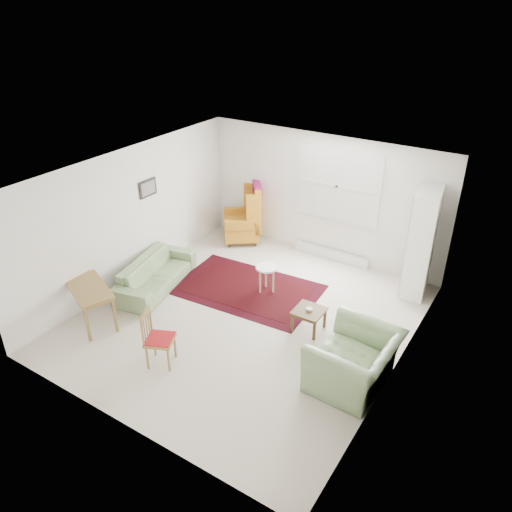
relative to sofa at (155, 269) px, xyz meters
The scene contains 10 objects.
room 2.18m from the sofa, ahead, with size 5.04×5.54×2.51m.
rug 1.72m from the sofa, 28.99° to the left, with size 2.57×1.65×0.03m, color black, non-canonical shape.
sofa is the anchor object (origin of this frame).
armchair 4.08m from the sofa, ahead, with size 1.20×1.05×0.94m, color #799764.
wingback_chair 2.43m from the sofa, 83.56° to the left, with size 0.76×0.80×1.32m, color orange, non-canonical shape.
coffee_table 3.00m from the sofa, ahead, with size 0.47×0.47×0.38m, color #472F16, non-canonical shape.
stool 2.04m from the sofa, 27.96° to the left, with size 0.38×0.38×0.52m, color white, non-canonical shape.
cabinet 4.76m from the sofa, 30.61° to the left, with size 0.41×0.79×1.98m, color white, non-canonical shape.
desk 1.38m from the sofa, 95.30° to the right, with size 1.05×0.52×0.66m, color olive, non-canonical shape.
desk_chair 2.18m from the sofa, 45.40° to the right, with size 0.39×0.39×0.90m, color olive, non-canonical shape.
Camera 1 is at (3.82, -5.69, 4.91)m, focal length 35.00 mm.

